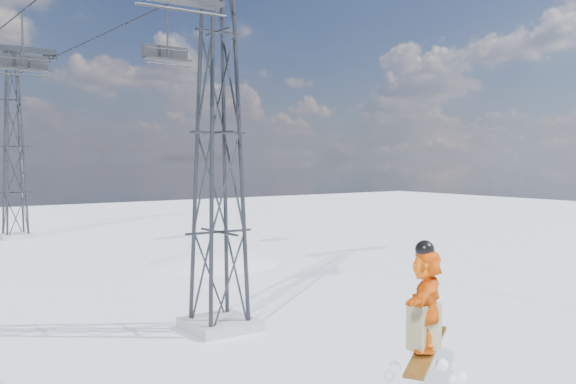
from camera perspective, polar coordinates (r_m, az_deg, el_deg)
name	(u,v)px	position (r m, az deg, el deg)	size (l,w,h in m)	color
lift_tower_near	(218,134)	(17.82, -6.21, 5.16)	(5.20, 1.80, 11.43)	#999999
lift_tower_far	(14,147)	(41.50, -23.19, 3.69)	(5.20, 1.80, 11.43)	#999999
haul_cables	(84,13)	(29.06, -17.70, 14.89)	(4.46, 51.00, 0.06)	black
lift_chair_mid	(167,54)	(26.39, -10.72, 11.95)	(1.95, 0.56, 2.41)	black
lift_chair_far	(23,64)	(29.25, -22.52, 10.49)	(2.15, 0.62, 2.66)	black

